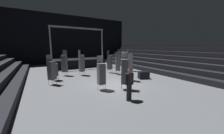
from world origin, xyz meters
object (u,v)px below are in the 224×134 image
object	(u,v)px
chair_stack_mid_left	(130,68)
chair_stack_front_right	(110,62)
chair_stack_aisle_left	(129,60)
chair_stack_mid_centre	(55,69)
chair_stack_front_left	(82,63)
stage_riser	(77,62)
chair_stack_rear_right	(118,64)
equipment_road_case	(144,75)
chair_stack_aisle_right	(125,71)
chair_stack_rear_left	(101,73)
chair_stack_rear_centre	(52,70)
man_with_tie	(129,82)
chair_stack_mid_right	(64,63)

from	to	relation	value
chair_stack_mid_left	chair_stack_front_right	bearing A→B (deg)	114.66
chair_stack_aisle_left	chair_stack_mid_centre	bearing A→B (deg)	-57.31
chair_stack_front_left	chair_stack_mid_left	world-z (taller)	chair_stack_front_left
stage_riser	chair_stack_rear_right	size ratio (longest dim) A/B	3.31
equipment_road_case	chair_stack_aisle_right	bearing A→B (deg)	-154.53
chair_stack_mid_left	chair_stack_aisle_left	size ratio (longest dim) A/B	0.90
chair_stack_rear_left	chair_stack_rear_centre	xyz separation A→B (m)	(-2.63, 2.89, 0.00)
chair_stack_mid_centre	chair_stack_front_left	bearing A→B (deg)	99.47
man_with_tie	chair_stack_rear_left	world-z (taller)	chair_stack_rear_left
chair_stack_mid_right	equipment_road_case	size ratio (longest dim) A/B	2.75
chair_stack_mid_right	chair_stack_mid_centre	xyz separation A→B (m)	(-1.06, -1.46, -0.29)
chair_stack_rear_left	chair_stack_front_right	bearing A→B (deg)	-122.94
stage_riser	equipment_road_case	world-z (taller)	stage_riser
chair_stack_aisle_left	chair_stack_front_left	bearing A→B (deg)	-64.75
chair_stack_mid_centre	chair_stack_rear_centre	world-z (taller)	chair_stack_rear_centre
man_with_tie	stage_riser	bearing A→B (deg)	-102.30
stage_riser	chair_stack_rear_right	world-z (taller)	stage_riser
stage_riser	chair_stack_mid_centre	world-z (taller)	stage_riser
chair_stack_front_left	chair_stack_mid_left	size ratio (longest dim) A/B	1.11
chair_stack_mid_centre	chair_stack_rear_right	size ratio (longest dim) A/B	0.88
chair_stack_front_right	chair_stack_mid_right	bearing A→B (deg)	-48.52
chair_stack_mid_left	chair_stack_rear_right	bearing A→B (deg)	106.57
chair_stack_aisle_right	chair_stack_front_right	bearing A→B (deg)	-76.91
chair_stack_aisle_right	equipment_road_case	world-z (taller)	chair_stack_aisle_right
man_with_tie	chair_stack_rear_left	bearing A→B (deg)	-85.49
chair_stack_front_left	chair_stack_aisle_right	world-z (taller)	same
chair_stack_mid_left	chair_stack_rear_left	size ratio (longest dim) A/B	1.00
chair_stack_aisle_right	equipment_road_case	size ratio (longest dim) A/B	2.75
chair_stack_mid_right	chair_stack_rear_right	bearing A→B (deg)	-166.04
chair_stack_front_right	chair_stack_mid_right	size ratio (longest dim) A/B	0.97
stage_riser	chair_stack_front_left	distance (m)	5.75
chair_stack_rear_centre	equipment_road_case	distance (m)	7.48
chair_stack_aisle_right	chair_stack_rear_left	bearing A→B (deg)	5.01
man_with_tie	chair_stack_aisle_left	world-z (taller)	chair_stack_aisle_left
man_with_tie	chair_stack_mid_left	xyz separation A→B (m)	(2.47, 3.11, 0.13)
chair_stack_mid_centre	chair_stack_rear_left	xyz separation A→B (m)	(2.30, -4.09, 0.17)
man_with_tie	chair_stack_front_right	size ratio (longest dim) A/B	0.73
chair_stack_rear_right	chair_stack_rear_centre	world-z (taller)	chair_stack_rear_centre
stage_riser	chair_stack_mid_centre	distance (m)	7.34
chair_stack_mid_centre	chair_stack_rear_right	world-z (taller)	chair_stack_rear_right
chair_stack_aisle_left	chair_stack_aisle_right	xyz separation A→B (m)	(-4.34, -5.02, 0.00)
chair_stack_rear_left	equipment_road_case	size ratio (longest dim) A/B	2.47
chair_stack_rear_centre	chair_stack_aisle_right	bearing A→B (deg)	104.54
stage_riser	chair_stack_aisle_right	world-z (taller)	stage_riser
chair_stack_aisle_right	stage_riser	bearing A→B (deg)	-57.02
chair_stack_front_left	chair_stack_mid_centre	xyz separation A→B (m)	(-2.53, -0.78, -0.29)
chair_stack_rear_left	stage_riser	bearing A→B (deg)	-94.67
chair_stack_rear_right	equipment_road_case	bearing A→B (deg)	-43.28
chair_stack_aisle_left	chair_stack_rear_left	bearing A→B (deg)	-21.68
chair_stack_aisle_left	equipment_road_case	world-z (taller)	chair_stack_aisle_left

